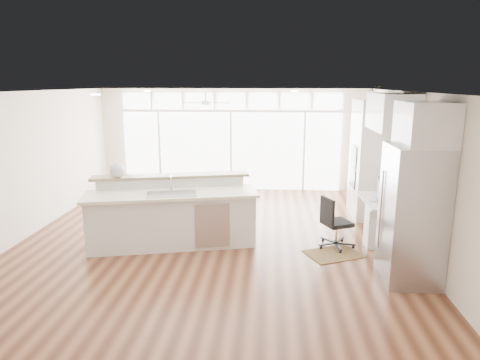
{
  "coord_description": "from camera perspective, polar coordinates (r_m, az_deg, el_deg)",
  "views": [
    {
      "loc": [
        1.05,
        -7.39,
        2.86
      ],
      "look_at": [
        0.48,
        0.6,
        1.02
      ],
      "focal_mm": 32.0,
      "sensor_mm": 36.0,
      "label": 1
    }
  ],
  "objects": [
    {
      "name": "floor",
      "position": [
        8.0,
        -3.77,
        -8.13
      ],
      "size": [
        7.0,
        8.0,
        0.02
      ],
      "primitive_type": "cube",
      "color": "#482516",
      "rests_on": "ground"
    },
    {
      "name": "ceiling",
      "position": [
        7.47,
        -4.09,
        11.68
      ],
      "size": [
        7.0,
        8.0,
        0.02
      ],
      "primitive_type": "cube",
      "color": "white",
      "rests_on": "wall_back"
    },
    {
      "name": "wall_back",
      "position": [
        11.54,
        -1.17,
        5.4
      ],
      "size": [
        7.0,
        0.04,
        2.7
      ],
      "primitive_type": "cube",
      "color": "white",
      "rests_on": "floor"
    },
    {
      "name": "wall_front",
      "position": [
        3.86,
        -12.3,
        -10.39
      ],
      "size": [
        7.0,
        0.04,
        2.7
      ],
      "primitive_type": "cube",
      "color": "white",
      "rests_on": "floor"
    },
    {
      "name": "wall_left",
      "position": [
        8.81,
        -27.1,
        1.63
      ],
      "size": [
        0.04,
        8.0,
        2.7
      ],
      "primitive_type": "cube",
      "color": "white",
      "rests_on": "floor"
    },
    {
      "name": "wall_right",
      "position": [
        7.93,
        22.0,
        1.01
      ],
      "size": [
        0.04,
        8.0,
        2.7
      ],
      "primitive_type": "cube",
      "color": "white",
      "rests_on": "floor"
    },
    {
      "name": "glass_wall",
      "position": [
        11.52,
        -1.19,
        3.88
      ],
      "size": [
        5.8,
        0.06,
        2.08
      ],
      "primitive_type": "cube",
      "color": "white",
      "rests_on": "wall_back"
    },
    {
      "name": "transom_row",
      "position": [
        11.39,
        -1.22,
        10.51
      ],
      "size": [
        5.9,
        0.06,
        0.4
      ],
      "primitive_type": "cube",
      "color": "white",
      "rests_on": "wall_back"
    },
    {
      "name": "desk_window",
      "position": [
        8.16,
        21.22,
        2.82
      ],
      "size": [
        0.04,
        0.85,
        0.85
      ],
      "primitive_type": "cube",
      "color": "white",
      "rests_on": "wall_right"
    },
    {
      "name": "ceiling_fan",
      "position": [
        10.32,
        -4.64,
        10.77
      ],
      "size": [
        1.16,
        1.16,
        0.32
      ],
      "primitive_type": "cube",
      "color": "silver",
      "rests_on": "ceiling"
    },
    {
      "name": "recessed_lights",
      "position": [
        7.67,
        -3.87,
        11.56
      ],
      "size": [
        3.4,
        3.0,
        0.02
      ],
      "primitive_type": "cube",
      "color": "white",
      "rests_on": "ceiling"
    },
    {
      "name": "oven_cabinet",
      "position": [
        9.57,
        16.85,
        2.68
      ],
      "size": [
        0.64,
        1.2,
        2.5
      ],
      "primitive_type": "cube",
      "color": "silver",
      "rests_on": "floor"
    },
    {
      "name": "desk_nook",
      "position": [
        8.34,
        18.39,
        -5.04
      ],
      "size": [
        0.72,
        1.3,
        0.76
      ],
      "primitive_type": "cube",
      "color": "silver",
      "rests_on": "floor"
    },
    {
      "name": "upper_cabinets",
      "position": [
        7.99,
        19.68,
        8.53
      ],
      "size": [
        0.64,
        1.3,
        0.64
      ],
      "primitive_type": "cube",
      "color": "silver",
      "rests_on": "wall_right"
    },
    {
      "name": "refrigerator",
      "position": [
        6.65,
        22.01,
        -4.28
      ],
      "size": [
        0.76,
        0.9,
        2.0
      ],
      "primitive_type": "cube",
      "color": "#A3A3A8",
      "rests_on": "floor"
    },
    {
      "name": "fridge_cabinet",
      "position": [
        6.43,
        23.5,
        6.88
      ],
      "size": [
        0.64,
        0.9,
        0.6
      ],
      "primitive_type": "cube",
      "color": "silver",
      "rests_on": "wall_right"
    },
    {
      "name": "framed_photos",
      "position": [
        8.77,
        19.99,
        2.57
      ],
      "size": [
        0.06,
        0.22,
        0.8
      ],
      "primitive_type": "cube",
      "color": "black",
      "rests_on": "wall_right"
    },
    {
      "name": "kitchen_island",
      "position": [
        7.67,
        -9.03,
        -4.4
      ],
      "size": [
        3.18,
        1.78,
        1.19
      ],
      "primitive_type": "cube",
      "rotation": [
        0.0,
        0.0,
        0.23
      ],
      "color": "silver",
      "rests_on": "floor"
    },
    {
      "name": "rug",
      "position": [
        7.55,
        12.35,
        -9.6
      ],
      "size": [
        1.08,
        0.96,
        0.01
      ],
      "primitive_type": "cube",
      "rotation": [
        0.0,
        0.0,
        0.43
      ],
      "color": "#372511",
      "rests_on": "floor"
    },
    {
      "name": "office_chair",
      "position": [
        7.72,
        12.81,
        -5.55
      ],
      "size": [
        0.61,
        0.59,
        0.91
      ],
      "primitive_type": "cube",
      "rotation": [
        0.0,
        0.0,
        0.42
      ],
      "color": "black",
      "rests_on": "floor"
    },
    {
      "name": "fishbowl",
      "position": [
        7.94,
        -16.09,
        1.26
      ],
      "size": [
        0.32,
        0.32,
        0.26
      ],
      "primitive_type": "sphere",
      "rotation": [
        0.0,
        0.0,
        0.26
      ],
      "color": "silver",
      "rests_on": "kitchen_island"
    },
    {
      "name": "monitor",
      "position": [
        8.17,
        18.14,
        -1.15
      ],
      "size": [
        0.16,
        0.49,
        0.41
      ],
      "primitive_type": "cube",
      "rotation": [
        0.0,
        0.0,
        -0.17
      ],
      "color": "black",
      "rests_on": "desk_nook"
    },
    {
      "name": "keyboard",
      "position": [
        8.18,
        16.89,
        -2.46
      ],
      "size": [
        0.16,
        0.35,
        0.02
      ],
      "primitive_type": "cube",
      "rotation": [
        0.0,
        0.0,
        0.11
      ],
      "color": "silver",
      "rests_on": "desk_nook"
    },
    {
      "name": "potted_plant",
      "position": [
        9.43,
        17.39,
        10.84
      ],
      "size": [
        0.29,
        0.31,
        0.22
      ],
      "primitive_type": "imported",
      "rotation": [
        0.0,
        0.0,
        0.11
      ],
      "color": "#2D5022",
      "rests_on": "oven_cabinet"
    }
  ]
}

